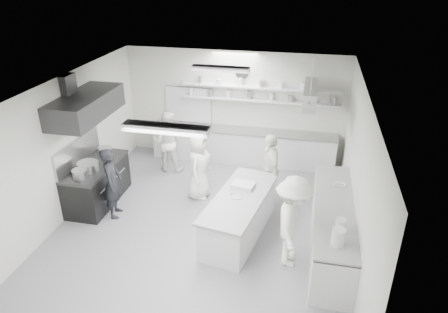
% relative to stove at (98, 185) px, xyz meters
% --- Properties ---
extents(floor, '(6.00, 7.00, 0.02)m').
position_rel_stove_xyz_m(floor, '(2.60, -0.40, -0.46)').
color(floor, gray).
rests_on(floor, ground).
extents(ceiling, '(6.00, 7.00, 0.02)m').
position_rel_stove_xyz_m(ceiling, '(2.60, -0.40, 2.56)').
color(ceiling, white).
rests_on(ceiling, wall_back).
extents(wall_back, '(6.00, 0.04, 3.00)m').
position_rel_stove_xyz_m(wall_back, '(2.60, 3.10, 1.05)').
color(wall_back, beige).
rests_on(wall_back, floor).
extents(wall_front, '(6.00, 0.04, 3.00)m').
position_rel_stove_xyz_m(wall_front, '(2.60, -3.90, 1.05)').
color(wall_front, beige).
rests_on(wall_front, floor).
extents(wall_left, '(0.04, 7.00, 3.00)m').
position_rel_stove_xyz_m(wall_left, '(-0.40, -0.40, 1.05)').
color(wall_left, beige).
rests_on(wall_left, floor).
extents(wall_right, '(0.04, 7.00, 3.00)m').
position_rel_stove_xyz_m(wall_right, '(5.60, -0.40, 1.05)').
color(wall_right, beige).
rests_on(wall_right, floor).
extents(stove, '(0.80, 1.80, 0.90)m').
position_rel_stove_xyz_m(stove, '(0.00, 0.00, 0.00)').
color(stove, black).
rests_on(stove, floor).
extents(exhaust_hood, '(0.85, 2.00, 0.50)m').
position_rel_stove_xyz_m(exhaust_hood, '(0.00, -0.00, 1.90)').
color(exhaust_hood, '#2D2D2E').
rests_on(exhaust_hood, wall_left).
extents(back_counter, '(5.00, 0.60, 0.92)m').
position_rel_stove_xyz_m(back_counter, '(2.90, 2.80, 0.01)').
color(back_counter, silver).
rests_on(back_counter, floor).
extents(shelf_lower, '(4.20, 0.26, 0.04)m').
position_rel_stove_xyz_m(shelf_lower, '(3.30, 2.97, 1.30)').
color(shelf_lower, silver).
rests_on(shelf_lower, wall_back).
extents(shelf_upper, '(4.20, 0.26, 0.04)m').
position_rel_stove_xyz_m(shelf_upper, '(3.30, 2.97, 1.65)').
color(shelf_upper, silver).
rests_on(shelf_upper, wall_back).
extents(pass_through_window, '(1.30, 0.04, 1.00)m').
position_rel_stove_xyz_m(pass_through_window, '(1.30, 3.08, 1.00)').
color(pass_through_window, black).
rests_on(pass_through_window, wall_back).
extents(wall_clock, '(0.32, 0.05, 0.32)m').
position_rel_stove_xyz_m(wall_clock, '(2.80, 3.06, 2.00)').
color(wall_clock, silver).
rests_on(wall_clock, wall_back).
extents(right_counter, '(0.74, 3.30, 0.94)m').
position_rel_stove_xyz_m(right_counter, '(5.25, -0.60, 0.02)').
color(right_counter, silver).
rests_on(right_counter, floor).
extents(pot_rack, '(0.30, 1.60, 0.40)m').
position_rel_stove_xyz_m(pot_rack, '(4.60, 2.00, 1.85)').
color(pot_rack, '#A0A0A0').
rests_on(pot_rack, ceiling).
extents(light_fixture_front, '(1.30, 0.25, 0.10)m').
position_rel_stove_xyz_m(light_fixture_front, '(2.60, -2.20, 2.49)').
color(light_fixture_front, silver).
rests_on(light_fixture_front, ceiling).
extents(light_fixture_rear, '(1.30, 0.25, 0.10)m').
position_rel_stove_xyz_m(light_fixture_rear, '(2.60, 1.40, 2.49)').
color(light_fixture_rear, silver).
rests_on(light_fixture_rear, ceiling).
extents(prep_island, '(1.23, 2.39, 0.84)m').
position_rel_stove_xyz_m(prep_island, '(3.42, -0.53, -0.03)').
color(prep_island, silver).
rests_on(prep_island, floor).
extents(stove_pot, '(0.46, 0.46, 0.24)m').
position_rel_stove_xyz_m(stove_pot, '(0.00, -0.26, 0.58)').
color(stove_pot, '#A0A0A0').
rests_on(stove_pot, stove).
extents(cook_stove, '(0.50, 0.66, 1.61)m').
position_rel_stove_xyz_m(cook_stove, '(0.62, -0.42, 0.35)').
color(cook_stove, black).
rests_on(cook_stove, floor).
extents(cook_back, '(0.83, 0.67, 1.64)m').
position_rel_stove_xyz_m(cook_back, '(1.06, 1.89, 0.37)').
color(cook_back, white).
rests_on(cook_back, floor).
extents(cook_island_left, '(0.58, 0.84, 1.64)m').
position_rel_stove_xyz_m(cook_island_left, '(2.23, 0.74, 0.37)').
color(cook_island_left, white).
rests_on(cook_island_left, floor).
extents(cook_island_right, '(0.71, 1.06, 1.67)m').
position_rel_stove_xyz_m(cook_island_right, '(3.85, 0.90, 0.39)').
color(cook_island_right, white).
rests_on(cook_island_right, floor).
extents(cook_right, '(0.68, 1.17, 1.79)m').
position_rel_stove_xyz_m(cook_right, '(4.49, -1.20, 0.45)').
color(cook_right, white).
rests_on(cook_right, floor).
extents(bowl_island_a, '(0.30, 0.30, 0.06)m').
position_rel_stove_xyz_m(bowl_island_a, '(3.35, -0.54, 0.42)').
color(bowl_island_a, '#A0A0A0').
rests_on(bowl_island_a, prep_island).
extents(bowl_island_b, '(0.20, 0.20, 0.06)m').
position_rel_stove_xyz_m(bowl_island_b, '(3.37, -0.22, 0.42)').
color(bowl_island_b, silver).
rests_on(bowl_island_b, prep_island).
extents(bowl_right, '(0.26, 0.26, 0.06)m').
position_rel_stove_xyz_m(bowl_right, '(5.36, 0.20, 0.52)').
color(bowl_right, silver).
rests_on(bowl_right, right_counter).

